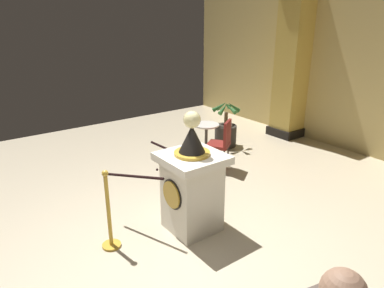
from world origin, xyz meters
TOP-DOWN VIEW (x-y plane):
  - ground_plane at (0.00, 0.00)m, footprint 11.88×11.88m
  - pedestal_clock at (-0.39, 0.41)m, footprint 0.78×0.78m
  - stanchion_near at (-1.36, 1.16)m, footprint 0.24×0.24m
  - stanchion_far at (-0.66, -0.67)m, footprint 0.24×0.24m
  - velvet_rope at (-1.01, 0.25)m, footprint 1.28×1.30m
  - column_left at (-2.29, 4.71)m, footprint 0.74×0.74m
  - potted_palm_left at (-2.60, 2.98)m, footprint 0.65×0.59m
  - cafe_table at (-2.29, 2.17)m, footprint 0.52×0.52m
  - cafe_chair_red at (-1.67, 2.06)m, footprint 0.56×0.56m

SIDE VIEW (x-z plane):
  - ground_plane at x=0.00m, z-range 0.00..0.00m
  - potted_palm_left at x=-2.60m, z-range -0.19..0.86m
  - stanchion_near at x=-1.36m, z-range -0.15..0.83m
  - stanchion_far at x=-0.66m, z-range -0.16..0.91m
  - cafe_table at x=-2.29m, z-range 0.10..0.82m
  - cafe_chair_red at x=-1.67m, z-range 0.09..1.05m
  - pedestal_clock at x=-0.39m, z-range -0.17..1.50m
  - velvet_rope at x=-1.01m, z-range 0.68..0.90m
  - column_left at x=-2.29m, z-range -0.01..3.49m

